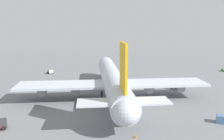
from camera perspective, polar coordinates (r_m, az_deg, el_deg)
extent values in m
plane|color=slate|center=(81.07, 0.00, -6.31)|extent=(276.44, 276.44, 0.00)
cylinder|color=silver|center=(79.52, 0.00, -2.14)|extent=(62.96, 6.72, 6.72)
sphere|color=silver|center=(110.34, -1.55, 1.46)|extent=(6.58, 6.58, 6.58)
sphere|color=silver|center=(49.53, 3.51, -10.18)|extent=(5.71, 5.71, 5.71)
cube|color=yellow|center=(52.04, 2.76, 0.83)|extent=(8.81, 0.50, 10.75)
cube|color=silver|center=(53.72, 8.58, -7.47)|extent=(5.67, 10.08, 0.36)
cube|color=silver|center=(52.24, -2.98, -7.89)|extent=(5.67, 10.08, 0.36)
cube|color=silver|center=(79.95, 11.99, -3.05)|extent=(10.70, 28.70, 0.70)
cube|color=silver|center=(76.88, -12.03, -3.60)|extent=(10.70, 28.70, 0.70)
cylinder|color=gray|center=(80.15, 8.79, -4.21)|extent=(5.37, 2.82, 2.82)
cylinder|color=gray|center=(83.36, 15.90, -3.92)|extent=(5.37, 2.82, 2.82)
cylinder|color=gray|center=(77.90, -8.74, -4.64)|extent=(5.37, 2.82, 2.82)
cylinder|color=gray|center=(79.26, -16.45, -4.70)|extent=(5.37, 2.82, 2.82)
cylinder|color=black|center=(100.13, -1.09, -2.23)|extent=(0.70, 0.70, 2.68)
cylinder|color=black|center=(78.12, 2.93, -5.96)|extent=(0.70, 0.70, 2.68)
cylinder|color=black|center=(77.42, -2.52, -6.11)|extent=(0.70, 0.70, 2.68)
cube|color=silver|center=(121.07, -14.61, -0.39)|extent=(1.98, 2.29, 1.59)
cube|color=#4C8C4C|center=(123.03, -14.85, -0.34)|extent=(3.25, 2.85, 1.14)
cylinder|color=black|center=(121.07, -15.09, -0.80)|extent=(0.85, 0.58, 0.81)
cylinder|color=black|center=(121.58, -14.13, -0.70)|extent=(0.85, 0.58, 0.81)
cylinder|color=black|center=(123.45, -15.38, -0.60)|extent=(0.85, 0.58, 0.81)
cylinder|color=black|center=(123.95, -14.43, -0.51)|extent=(0.85, 0.58, 0.81)
cube|color=silver|center=(92.38, 15.15, -3.66)|extent=(1.82, 2.38, 2.03)
cube|color=#4C8C4C|center=(94.63, 14.78, -3.63)|extent=(3.13, 2.50, 0.99)
cylinder|color=black|center=(92.38, 14.38, -4.27)|extent=(0.82, 0.35, 0.79)
cylinder|color=black|center=(93.00, 15.83, -4.24)|extent=(0.82, 0.35, 0.79)
cylinder|color=black|center=(95.02, 13.96, -3.84)|extent=(0.82, 0.35, 0.79)
cylinder|color=black|center=(95.63, 15.37, -3.81)|extent=(0.82, 0.35, 0.79)
cube|color=#333338|center=(61.47, -24.92, -11.62)|extent=(2.33, 2.11, 1.80)
cylinder|color=black|center=(60.84, -24.80, -12.76)|extent=(0.64, 0.99, 0.96)
cylinder|color=black|center=(62.76, -24.95, -12.05)|extent=(0.64, 0.99, 0.96)
cube|color=#4C8C4C|center=(137.74, 25.63, 0.09)|extent=(2.41, 2.55, 0.96)
cylinder|color=black|center=(136.53, 25.65, -0.21)|extent=(0.34, 0.89, 0.87)
cylinder|color=black|center=(138.66, 25.20, -0.02)|extent=(0.34, 0.89, 0.87)
cube|color=#4C729E|center=(65.12, 25.28, -10.78)|extent=(3.10, 3.44, 1.96)
cone|color=orange|center=(111.21, -0.17, -1.42)|extent=(0.55, 0.55, 0.79)
cone|color=orange|center=(52.49, 5.77, -15.69)|extent=(0.56, 0.56, 0.79)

